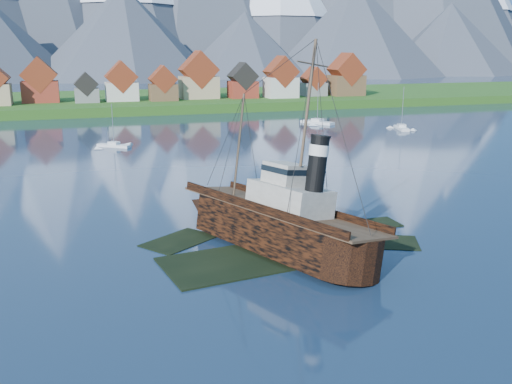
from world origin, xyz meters
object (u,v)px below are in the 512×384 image
object	(u,v)px
sailboat_d	(401,128)
sailboat_c	(114,146)
tugboat_wreck	(270,219)
sailboat_e	(317,123)

from	to	relation	value
sailboat_d	sailboat_c	bearing A→B (deg)	-158.88
tugboat_wreck	sailboat_c	world-z (taller)	tugboat_wreck
sailboat_c	sailboat_e	xyz separation A→B (m)	(58.63, 23.02, 0.04)
tugboat_wreck	sailboat_e	distance (m)	105.25
sailboat_c	sailboat_e	size ratio (longest dim) A/B	0.82
sailboat_c	sailboat_d	bearing A→B (deg)	-49.62
sailboat_d	sailboat_e	bearing A→B (deg)	149.64
tugboat_wreck	sailboat_c	bearing A→B (deg)	76.77
sailboat_d	sailboat_e	xyz separation A→B (m)	(-16.41, 18.02, -0.01)
sailboat_c	sailboat_e	distance (m)	62.99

